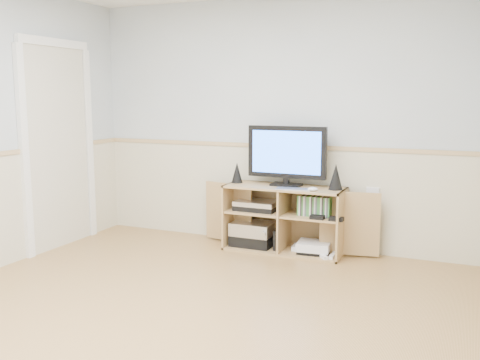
{
  "coord_description": "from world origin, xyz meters",
  "views": [
    {
      "loc": [
        1.82,
        -2.89,
        1.53
      ],
      "look_at": [
        0.06,
        1.2,
        0.82
      ],
      "focal_mm": 40.0,
      "sensor_mm": 36.0,
      "label": 1
    }
  ],
  "objects_px": {
    "monitor": "(287,154)",
    "game_consoles": "(313,248)",
    "keyboard": "(294,189)",
    "media_cabinet": "(286,217)"
  },
  "relations": [
    {
      "from": "keyboard",
      "to": "game_consoles",
      "type": "xyz_separation_m",
      "value": [
        0.17,
        0.13,
        -0.59
      ]
    },
    {
      "from": "keyboard",
      "to": "game_consoles",
      "type": "relative_size",
      "value": 0.71
    },
    {
      "from": "media_cabinet",
      "to": "monitor",
      "type": "xyz_separation_m",
      "value": [
        0.0,
        -0.01,
        0.63
      ]
    },
    {
      "from": "keyboard",
      "to": "monitor",
      "type": "bearing_deg",
      "value": 116.89
    },
    {
      "from": "monitor",
      "to": "game_consoles",
      "type": "bearing_deg",
      "value": -11.39
    },
    {
      "from": "monitor",
      "to": "keyboard",
      "type": "relative_size",
      "value": 2.44
    },
    {
      "from": "monitor",
      "to": "game_consoles",
      "type": "relative_size",
      "value": 1.74
    },
    {
      "from": "monitor",
      "to": "game_consoles",
      "type": "distance_m",
      "value": 0.95
    },
    {
      "from": "monitor",
      "to": "keyboard",
      "type": "bearing_deg",
      "value": -54.18
    },
    {
      "from": "monitor",
      "to": "media_cabinet",
      "type": "bearing_deg",
      "value": 90.0
    }
  ]
}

